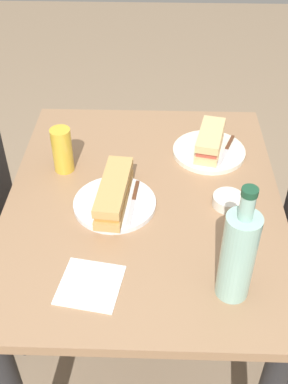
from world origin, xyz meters
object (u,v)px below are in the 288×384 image
(plate_far, at_px, (115,204))
(beer_glass, at_px, (62,150))
(olive_bowl, at_px, (228,201))
(baguette_sandwich_far, at_px, (114,192))
(plate_near, at_px, (209,152))
(baguette_sandwich_near, at_px, (210,141))
(knife_near, at_px, (226,149))
(water_bottle, at_px, (238,255))
(dining_table, at_px, (144,233))
(knife_far, at_px, (134,200))

(plate_far, xyz_separation_m, beer_glass, (-0.16, -0.17, 0.06))
(beer_glass, distance_m, olive_bowl, 0.50)
(baguette_sandwich_far, bearing_deg, plate_near, 132.84)
(baguette_sandwich_near, height_order, knife_near, baguette_sandwich_near)
(knife_near, height_order, water_bottle, water_bottle)
(dining_table, height_order, baguette_sandwich_near, baguette_sandwich_near)
(beer_glass, bearing_deg, dining_table, 63.04)
(water_bottle, distance_m, beer_glass, 0.64)
(plate_near, bearing_deg, knife_far, -41.93)
(plate_near, relative_size, plate_far, 1.00)
(olive_bowl, bearing_deg, dining_table, -95.78)
(plate_far, xyz_separation_m, water_bottle, (0.28, 0.29, 0.12))
(dining_table, height_order, baguette_sandwich_far, baguette_sandwich_far)
(plate_far, height_order, olive_bowl, olive_bowl)
(baguette_sandwich_far, height_order, water_bottle, water_bottle)
(baguette_sandwich_near, relative_size, baguette_sandwich_far, 0.78)
(dining_table, xyz_separation_m, beer_glass, (-0.12, -0.25, 0.21))
(beer_glass, bearing_deg, baguette_sandwich_far, 45.54)
(water_bottle, bearing_deg, beer_glass, -134.46)
(plate_far, height_order, knife_far, knife_far)
(baguette_sandwich_far, relative_size, beer_glass, 1.74)
(baguette_sandwich_near, height_order, olive_bowl, baguette_sandwich_near)
(dining_table, xyz_separation_m, olive_bowl, (0.02, 0.23, 0.16))
(baguette_sandwich_near, height_order, water_bottle, water_bottle)
(baguette_sandwich_far, distance_m, olive_bowl, 0.31)
(water_bottle, relative_size, olive_bowl, 3.54)
(plate_near, bearing_deg, beer_glass, -77.84)
(baguette_sandwich_near, height_order, knife_far, baguette_sandwich_near)
(knife_near, height_order, knife_far, same)
(plate_near, distance_m, beer_glass, 0.46)
(baguette_sandwich_far, bearing_deg, baguette_sandwich_near, 132.84)
(plate_near, distance_m, olive_bowl, 0.25)
(dining_table, height_order, plate_far, plate_far)
(water_bottle, bearing_deg, baguette_sandwich_near, -178.73)
(baguette_sandwich_near, bearing_deg, plate_far, -47.16)
(baguette_sandwich_far, xyz_separation_m, water_bottle, (0.28, 0.29, 0.07))
(baguette_sandwich_near, xyz_separation_m, plate_far, (0.26, -0.28, -0.04))
(dining_table, xyz_separation_m, baguette_sandwich_far, (0.04, -0.08, 0.19))
(dining_table, relative_size, baguette_sandwich_near, 5.03)
(baguette_sandwich_near, relative_size, water_bottle, 0.63)
(baguette_sandwich_far, bearing_deg, knife_near, 127.76)
(baguette_sandwich_near, distance_m, olive_bowl, 0.25)
(plate_near, distance_m, baguette_sandwich_near, 0.04)
(knife_near, distance_m, knife_far, 0.38)
(baguette_sandwich_far, xyz_separation_m, beer_glass, (-0.16, -0.17, 0.02))
(water_bottle, xyz_separation_m, olive_bowl, (-0.30, 0.02, -0.11))
(dining_table, height_order, water_bottle, water_bottle)
(plate_near, distance_m, knife_near, 0.06)
(dining_table, relative_size, baguette_sandwich_far, 3.94)
(knife_far, relative_size, water_bottle, 0.59)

